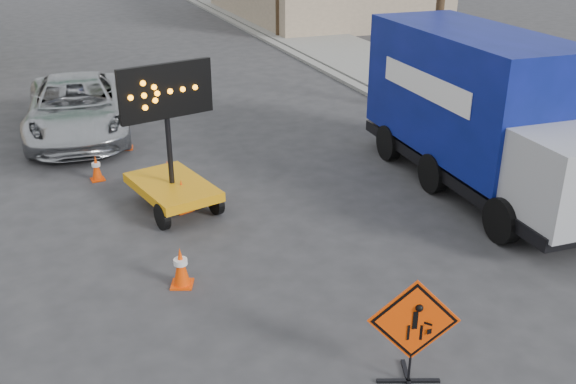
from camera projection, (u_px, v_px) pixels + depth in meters
ground at (343, 350)px, 9.57m from camera, size 100.00×100.00×0.00m
curb_right at (341, 78)px, 24.72m from camera, size 0.40×60.00×0.12m
sidewalk_right at (393, 72)px, 25.48m from camera, size 4.00×60.00×0.15m
construction_sign at (413, 330)px, 8.58m from camera, size 1.18×0.85×1.65m
arrow_board at (172, 178)px, 13.84m from camera, size 2.00×2.51×3.22m
pickup_truck at (77, 107)px, 18.39m from camera, size 3.22×6.12×1.64m
box_truck at (479, 121)px, 14.59m from camera, size 2.66×7.59×3.56m
cone_a at (181, 267)px, 11.09m from camera, size 0.48×0.48×0.74m
cone_b at (182, 195)px, 13.87m from camera, size 0.46×0.46×0.73m
cone_c at (168, 174)px, 15.04m from camera, size 0.39×0.39×0.67m
cone_d at (96, 168)px, 15.46m from camera, size 0.35×0.35×0.63m
cone_e at (124, 135)px, 17.48m from camera, size 0.45×0.45×0.76m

